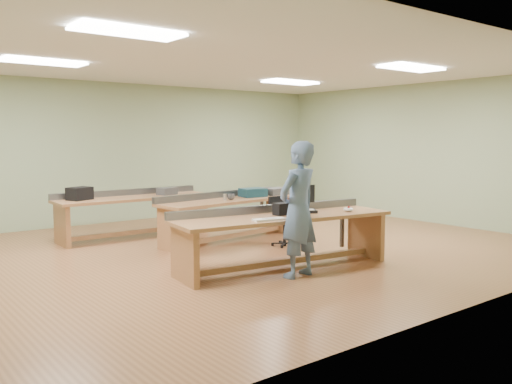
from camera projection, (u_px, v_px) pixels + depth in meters
floor at (236, 250)px, 8.86m from camera, size 10.00×10.00×0.00m
ceiling at (235, 63)px, 8.56m from camera, size 10.00×10.00×0.00m
wall_back at (129, 153)px, 11.85m from camera, size 10.00×0.04×3.00m
wall_front at (463, 170)px, 5.57m from camera, size 10.00×0.04×3.00m
wall_right at (422, 153)px, 11.77m from camera, size 0.04×8.00×3.00m
fluor_panels at (235, 65)px, 8.56m from camera, size 6.20×3.50×0.03m
workbench_front at (283, 228)px, 7.58m from camera, size 3.28×1.27×0.86m
workbench_mid at (229, 210)px, 9.57m from camera, size 2.83×1.05×0.86m
workbench_back at (134, 207)px, 9.95m from camera, size 2.86×0.79×0.86m
person at (298, 210)px, 7.07m from camera, size 0.72×0.53×1.79m
laptop_base at (305, 211)px, 7.84m from camera, size 0.42×0.41×0.04m
laptop_screen at (304, 194)px, 7.95m from camera, size 0.28×0.20×0.26m
keyboard at (269, 219)px, 7.09m from camera, size 0.45×0.21×0.03m
trackball_mouse at (348, 209)px, 7.92m from camera, size 0.16×0.18×0.07m
camera_bag at (283, 209)px, 7.58m from camera, size 0.25×0.17×0.17m
task_chair at (283, 228)px, 9.18m from camera, size 0.47×0.47×0.83m
parts_bin_teal at (253, 192)px, 9.91m from camera, size 0.48×0.39×0.16m
parts_bin_grey at (275, 191)px, 10.26m from camera, size 0.51×0.36×0.13m
mug at (231, 197)px, 9.40m from camera, size 0.15×0.15×0.10m
drinks_can at (225, 197)px, 9.36m from camera, size 0.08×0.08×0.11m
storage_box_back at (80, 194)px, 9.37m from camera, size 0.47×0.40×0.22m
tray_back at (167, 191)px, 10.25m from camera, size 0.38×0.31×0.13m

